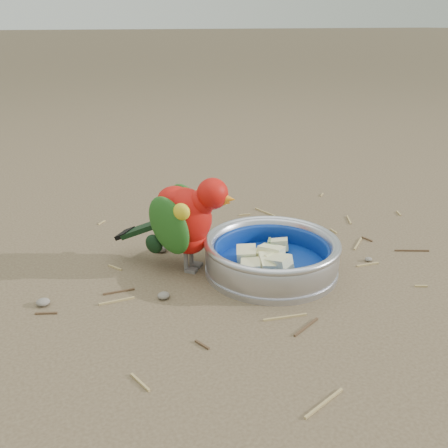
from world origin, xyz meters
name	(u,v)px	position (x,y,z in m)	size (l,w,h in m)	color
ground	(255,281)	(0.00, 0.00, 0.00)	(60.00, 60.00, 0.00)	brown
food_bowl	(271,268)	(0.04, 0.02, 0.01)	(0.23, 0.23, 0.02)	#B2B2BA
bowl_wall	(272,252)	(0.04, 0.02, 0.04)	(0.23, 0.23, 0.04)	#B2B2BA
fruit_wedges	(272,256)	(0.04, 0.02, 0.03)	(0.14, 0.14, 0.03)	beige
lory_parrot	(186,225)	(-0.09, 0.09, 0.08)	(0.10, 0.20, 0.16)	#B50E08
ground_debris	(223,274)	(-0.04, 0.04, 0.00)	(0.90, 0.80, 0.01)	#9E8651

